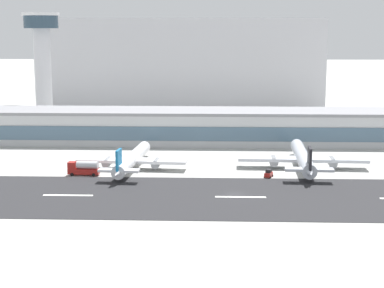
{
  "coord_description": "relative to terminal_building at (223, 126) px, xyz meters",
  "views": [
    {
      "loc": [
        -4.76,
        -147.59,
        38.98
      ],
      "look_at": [
        -11.57,
        31.3,
        6.51
      ],
      "focal_mm": 59.07,
      "sensor_mm": 36.0,
      "label": 1
    }
  ],
  "objects": [
    {
      "name": "runway_centreline_dash_3",
      "position": [
        -37.72,
        -73.33,
        -5.68
      ],
      "size": [
        12.0,
        1.2,
        0.01
      ],
      "primitive_type": "cube",
      "color": "white",
      "rests_on": "runway_strip"
    },
    {
      "name": "terminal_building",
      "position": [
        0.0,
        0.0,
        0.0
      ],
      "size": [
        178.48,
        21.43,
        11.53
      ],
      "color": "#B7BABC",
      "rests_on": "ground_plane"
    },
    {
      "name": "service_baggage_tug_0",
      "position": [
        11.69,
        -52.47,
        -4.72
      ],
      "size": [
        2.75,
        3.56,
        2.2
      ],
      "rotation": [
        0.0,
        0.0,
        4.36
      ],
      "color": "#B2231E",
      "rests_on": "ground_plane"
    },
    {
      "name": "airliner_blue_tail_gate_0",
      "position": [
        -26.31,
        -44.56,
        -2.99
      ],
      "size": [
        31.62,
        41.67,
        8.7
      ],
      "rotation": [
        0.0,
        0.0,
        1.5
      ],
      "color": "silver",
      "rests_on": "ground_plane"
    },
    {
      "name": "runway_centreline_dash_4",
      "position": [
        3.42,
        -73.33,
        -5.68
      ],
      "size": [
        12.0,
        1.2,
        0.01
      ],
      "primitive_type": "cube",
      "color": "white",
      "rests_on": "runway_strip"
    },
    {
      "name": "control_tower",
      "position": [
        -71.72,
        32.46,
        23.01
      ],
      "size": [
        14.55,
        14.55,
        45.64
      ],
      "color": "silver",
      "rests_on": "ground_plane"
    },
    {
      "name": "distant_hotel_block",
      "position": [
        -18.74,
        90.07,
        16.34
      ],
      "size": [
        132.14,
        39.81,
        44.22
      ],
      "primitive_type": "cube",
      "color": "#BCBCC1",
      "rests_on": "ground_plane"
    },
    {
      "name": "airliner_black_tail_gate_1",
      "position": [
        22.29,
        -41.64,
        -2.83
      ],
      "size": [
        36.95,
        44.19,
        9.22
      ],
      "rotation": [
        0.0,
        0.0,
        1.53
      ],
      "color": "silver",
      "rests_on": "ground_plane"
    },
    {
      "name": "ground_plane",
      "position": [
        2.2,
        -70.41,
        -5.77
      ],
      "size": [
        1400.0,
        1400.0,
        0.0
      ],
      "primitive_type": "plane",
      "color": "#A8A8A3"
    },
    {
      "name": "service_fuel_truck_1",
      "position": [
        -38.33,
        -51.94,
        -3.74
      ],
      "size": [
        8.64,
        3.27,
        3.95
      ],
      "rotation": [
        0.0,
        0.0,
        3.08
      ],
      "color": "#B2231E",
      "rests_on": "ground_plane"
    },
    {
      "name": "runway_strip",
      "position": [
        2.2,
        -73.33,
        -5.73
      ],
      "size": [
        800.0,
        38.52,
        0.08
      ],
      "primitive_type": "cube",
      "color": "#262628",
      "rests_on": "ground_plane"
    }
  ]
}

